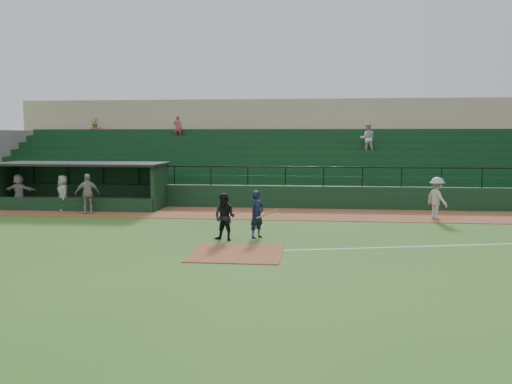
# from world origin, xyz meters

# --- Properties ---
(ground) EXTENTS (90.00, 90.00, 0.00)m
(ground) POSITION_xyz_m (0.00, 0.00, 0.00)
(ground) COLOR #305B1D
(ground) RESTS_ON ground
(warning_track) EXTENTS (40.00, 4.00, 0.03)m
(warning_track) POSITION_xyz_m (0.00, 8.00, 0.01)
(warning_track) COLOR brown
(warning_track) RESTS_ON ground
(home_plate_dirt) EXTENTS (3.00, 3.00, 0.03)m
(home_plate_dirt) POSITION_xyz_m (0.00, -1.00, 0.01)
(home_plate_dirt) COLOR brown
(home_plate_dirt) RESTS_ON ground
(foul_line) EXTENTS (17.49, 4.44, 0.01)m
(foul_line) POSITION_xyz_m (8.00, 1.20, 0.01)
(foul_line) COLOR white
(foul_line) RESTS_ON ground
(stadium_structure) EXTENTS (38.00, 13.08, 6.40)m
(stadium_structure) POSITION_xyz_m (-0.00, 16.46, 2.30)
(stadium_structure) COLOR black
(stadium_structure) RESTS_ON ground
(dugout) EXTENTS (8.90, 3.20, 2.42)m
(dugout) POSITION_xyz_m (-9.75, 9.56, 1.33)
(dugout) COLOR black
(dugout) RESTS_ON ground
(batter_at_plate) EXTENTS (1.16, 0.78, 1.79)m
(batter_at_plate) POSITION_xyz_m (0.39, 1.73, 0.90)
(batter_at_plate) COLOR black
(batter_at_plate) RESTS_ON ground
(umpire) EXTENTS (1.01, 0.90, 1.74)m
(umpire) POSITION_xyz_m (-0.73, 1.12, 0.87)
(umpire) COLOR black
(umpire) RESTS_ON ground
(runner) EXTENTS (1.20, 1.44, 1.93)m
(runner) POSITION_xyz_m (8.11, 7.01, 1.00)
(runner) COLOR #A09C96
(runner) RESTS_ON warning_track
(dugout_player_a) EXTENTS (1.25, 0.87, 1.96)m
(dugout_player_a) POSITION_xyz_m (-8.56, 7.06, 1.01)
(dugout_player_a) COLOR gray
(dugout_player_a) RESTS_ON warning_track
(dugout_player_b) EXTENTS (1.02, 1.04, 1.81)m
(dugout_player_b) POSITION_xyz_m (-10.24, 7.96, 0.93)
(dugout_player_b) COLOR #A59F9A
(dugout_player_b) RESTS_ON warning_track
(dugout_player_c) EXTENTS (1.69, 0.54, 1.82)m
(dugout_player_c) POSITION_xyz_m (-12.86, 8.39, 0.94)
(dugout_player_c) COLOR #AAA39F
(dugout_player_c) RESTS_ON warning_track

